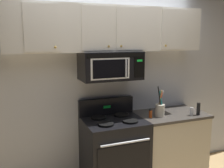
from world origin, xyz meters
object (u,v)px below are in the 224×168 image
at_px(utensil_crock_cream, 160,109).
at_px(pepper_mill, 198,109).
at_px(spice_jar, 151,113).
at_px(over_range_microwave, 110,66).
at_px(stove_range, 114,152).
at_px(salt_shaker, 192,112).

height_order(utensil_crock_cream, pepper_mill, utensil_crock_cream).
relative_size(utensil_crock_cream, spice_jar, 3.56).
xyz_separation_m(over_range_microwave, spice_jar, (0.48, -0.19, -0.62)).
bearing_deg(pepper_mill, stove_range, 169.77).
height_order(stove_range, pepper_mill, stove_range).
bearing_deg(spice_jar, over_range_microwave, 157.96).
distance_m(over_range_microwave, spice_jar, 0.81).
bearing_deg(utensil_crock_cream, pepper_mill, -14.91).
height_order(over_range_microwave, utensil_crock_cream, over_range_microwave).
bearing_deg(salt_shaker, pepper_mill, -8.27).
relative_size(stove_range, over_range_microwave, 1.47).
relative_size(over_range_microwave, utensil_crock_cream, 1.89).
bearing_deg(salt_shaker, utensil_crock_cream, 163.59).
relative_size(pepper_mill, spice_jar, 1.47).
distance_m(salt_shaker, spice_jar, 0.57).
bearing_deg(salt_shaker, over_range_microwave, 163.51).
distance_m(over_range_microwave, pepper_mill, 1.32).
bearing_deg(pepper_mill, spice_jar, 169.01).
xyz_separation_m(pepper_mill, spice_jar, (-0.65, 0.13, -0.03)).
xyz_separation_m(over_range_microwave, pepper_mill, (1.13, -0.32, -0.59)).
relative_size(stove_range, pepper_mill, 6.72).
bearing_deg(over_range_microwave, stove_range, -89.86).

